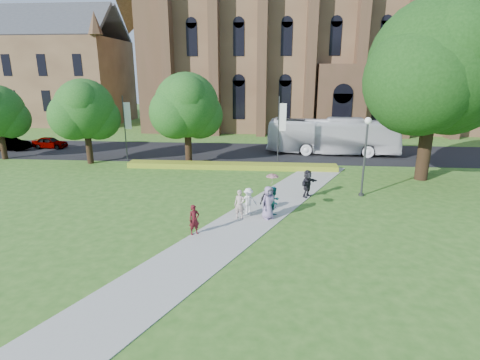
# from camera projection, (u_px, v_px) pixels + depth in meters

# --- Properties ---
(ground) EXTENTS (160.00, 160.00, 0.00)m
(ground) POSITION_uv_depth(u_px,v_px,m) (242.00, 231.00, 19.51)
(ground) COLOR #30611D
(ground) RESTS_ON ground
(road) EXTENTS (160.00, 10.00, 0.02)m
(road) POSITION_uv_depth(u_px,v_px,m) (258.00, 153.00, 38.66)
(road) COLOR black
(road) RESTS_ON ground
(footpath) EXTENTS (15.58, 28.54, 0.04)m
(footpath) POSITION_uv_depth(u_px,v_px,m) (244.00, 223.00, 20.47)
(footpath) COLOR #B2B2A8
(footpath) RESTS_ON ground
(flower_hedge) EXTENTS (18.00, 1.40, 0.45)m
(flower_hedge) POSITION_uv_depth(u_px,v_px,m) (231.00, 166.00, 32.26)
(flower_hedge) COLOR gold
(flower_hedge) RESTS_ON ground
(cathedral) EXTENTS (52.60, 18.25, 28.00)m
(cathedral) POSITION_uv_depth(u_px,v_px,m) (334.00, 36.00, 53.16)
(cathedral) COLOR brown
(cathedral) RESTS_ON ground
(building_west) EXTENTS (22.00, 14.00, 18.30)m
(building_west) POSITION_uv_depth(u_px,v_px,m) (52.00, 65.00, 59.96)
(building_west) COLOR brown
(building_west) RESTS_ON ground
(streetlamp) EXTENTS (0.44, 0.44, 5.24)m
(streetlamp) POSITION_uv_depth(u_px,v_px,m) (366.00, 147.00, 24.22)
(streetlamp) COLOR #38383D
(streetlamp) RESTS_ON ground
(large_tree) EXTENTS (9.60, 9.60, 13.20)m
(large_tree) POSITION_uv_depth(u_px,v_px,m) (436.00, 67.00, 26.68)
(large_tree) COLOR #332114
(large_tree) RESTS_ON ground
(street_tree_0) EXTENTS (5.20, 5.20, 7.50)m
(street_tree_0) POSITION_uv_depth(u_px,v_px,m) (85.00, 109.00, 32.79)
(street_tree_0) COLOR #332114
(street_tree_0) RESTS_ON ground
(street_tree_1) EXTENTS (5.60, 5.60, 8.05)m
(street_tree_1) POSITION_uv_depth(u_px,v_px,m) (187.00, 105.00, 32.45)
(street_tree_1) COLOR #332114
(street_tree_1) RESTS_ON ground
(banner_pole_0) EXTENTS (0.70, 0.10, 6.00)m
(banner_pole_0) POSITION_uv_depth(u_px,v_px,m) (280.00, 127.00, 32.96)
(banner_pole_0) COLOR #38383D
(banner_pole_0) RESTS_ON ground
(banner_pole_1) EXTENTS (0.70, 0.10, 6.00)m
(banner_pole_1) POSITION_uv_depth(u_px,v_px,m) (126.00, 125.00, 34.10)
(banner_pole_1) COLOR #38383D
(banner_pole_1) RESTS_ON ground
(tour_coach) EXTENTS (13.16, 4.06, 3.61)m
(tour_coach) POSITION_uv_depth(u_px,v_px,m) (332.00, 136.00, 37.59)
(tour_coach) COLOR silver
(tour_coach) RESTS_ON road
(car_0) EXTENTS (3.70, 1.59, 1.24)m
(car_0) POSITION_uv_depth(u_px,v_px,m) (50.00, 143.00, 40.70)
(car_0) COLOR gray
(car_0) RESTS_ON road
(car_1) EXTENTS (4.30, 1.57, 1.41)m
(car_1) POSITION_uv_depth(u_px,v_px,m) (9.00, 144.00, 39.61)
(car_1) COLOR gray
(car_1) RESTS_ON road
(pedestrian_0) EXTENTS (0.68, 0.62, 1.56)m
(pedestrian_0) POSITION_uv_depth(u_px,v_px,m) (194.00, 220.00, 18.85)
(pedestrian_0) COLOR #4B1116
(pedestrian_0) RESTS_ON footpath
(pedestrian_1) EXTENTS (1.03, 1.07, 1.74)m
(pedestrian_1) POSITION_uv_depth(u_px,v_px,m) (274.00, 201.00, 21.27)
(pedestrian_1) COLOR #16696F
(pedestrian_1) RESTS_ON footpath
(pedestrian_2) EXTENTS (1.16, 0.94, 1.57)m
(pedestrian_2) POSITION_uv_depth(u_px,v_px,m) (248.00, 201.00, 21.56)
(pedestrian_2) COLOR white
(pedestrian_2) RESTS_ON footpath
(pedestrian_3) EXTENTS (0.96, 1.04, 1.71)m
(pedestrian_3) POSITION_uv_depth(u_px,v_px,m) (266.00, 202.00, 21.20)
(pedestrian_3) COLOR black
(pedestrian_3) RESTS_ON footpath
(pedestrian_4) EXTENTS (1.10, 1.02, 1.89)m
(pedestrian_4) POSITION_uv_depth(u_px,v_px,m) (268.00, 203.00, 20.85)
(pedestrian_4) COLOR gray
(pedestrian_4) RESTS_ON footpath
(pedestrian_5) EXTENTS (1.43, 1.69, 1.83)m
(pedestrian_5) POSITION_uv_depth(u_px,v_px,m) (307.00, 183.00, 24.54)
(pedestrian_5) COLOR #232128
(pedestrian_5) RESTS_ON footpath
(pedestrian_6) EXTENTS (0.66, 0.49, 1.67)m
(pedestrian_6) POSITION_uv_depth(u_px,v_px,m) (240.00, 204.00, 20.88)
(pedestrian_6) COLOR #AD9890
(pedestrian_6) RESTS_ON footpath
(parasol) EXTENTS (0.90, 0.90, 0.61)m
(parasol) POSITION_uv_depth(u_px,v_px,m) (272.00, 181.00, 20.59)
(parasol) COLOR #D19394
(parasol) RESTS_ON pedestrian_4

